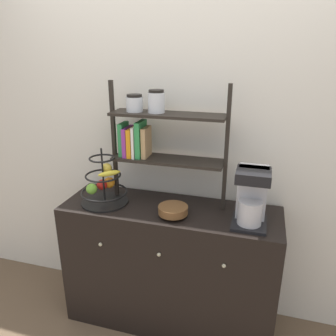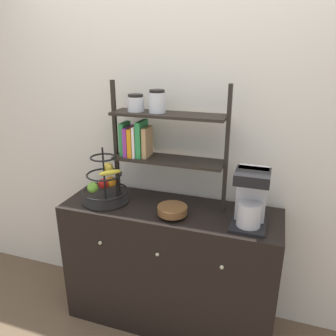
% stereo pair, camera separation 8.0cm
% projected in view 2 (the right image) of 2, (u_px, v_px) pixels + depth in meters
% --- Properties ---
extents(wall_back, '(7.00, 0.05, 2.60)m').
position_uv_depth(wall_back, '(182.00, 139.00, 2.25)').
color(wall_back, silver).
rests_on(wall_back, ground_plane).
extents(sideboard, '(1.43, 0.48, 0.90)m').
position_uv_depth(sideboard, '(170.00, 266.00, 2.29)').
color(sideboard, black).
rests_on(sideboard, ground_plane).
extents(coffee_maker, '(0.20, 0.23, 0.35)m').
position_uv_depth(coffee_maker, '(251.00, 198.00, 1.88)').
color(coffee_maker, black).
rests_on(coffee_maker, sideboard).
extents(fruit_stand, '(0.31, 0.31, 0.38)m').
position_uv_depth(fruit_stand, '(105.00, 184.00, 2.20)').
color(fruit_stand, black).
rests_on(fruit_stand, sideboard).
extents(wooden_bowl, '(0.18, 0.18, 0.07)m').
position_uv_depth(wooden_bowl, '(172.00, 210.00, 2.02)').
color(wooden_bowl, brown).
rests_on(wooden_bowl, sideboard).
extents(shelf_hutch, '(0.77, 0.20, 0.80)m').
position_uv_depth(shelf_hutch, '(152.00, 132.00, 2.09)').
color(shelf_hutch, black).
rests_on(shelf_hutch, sideboard).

